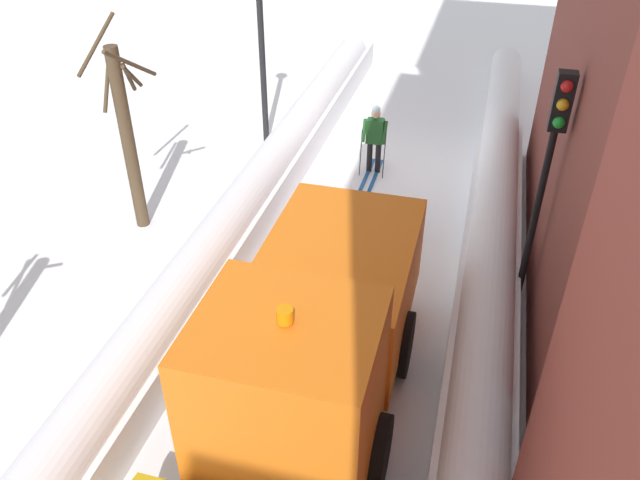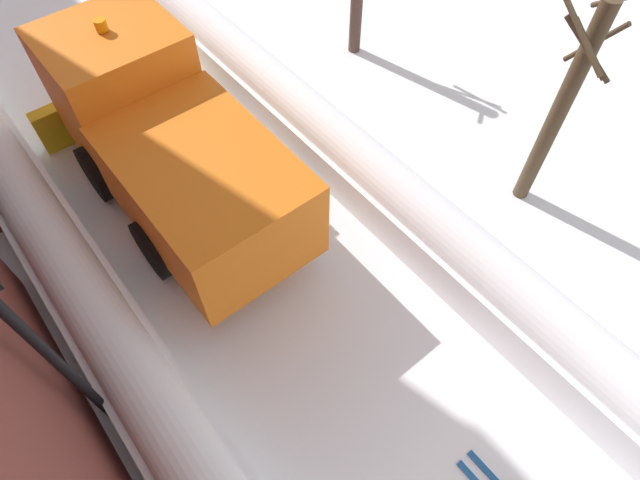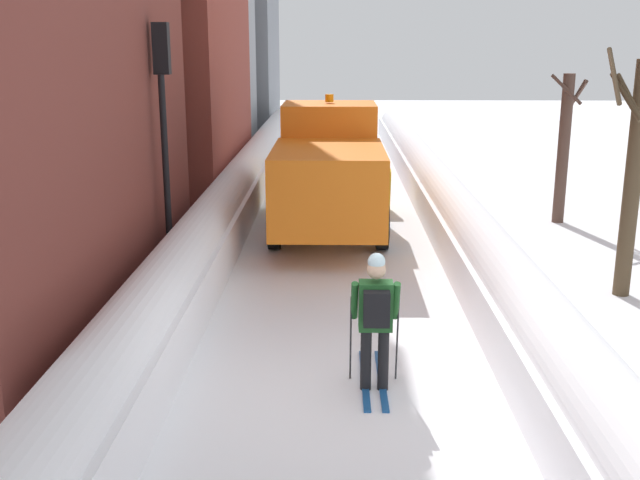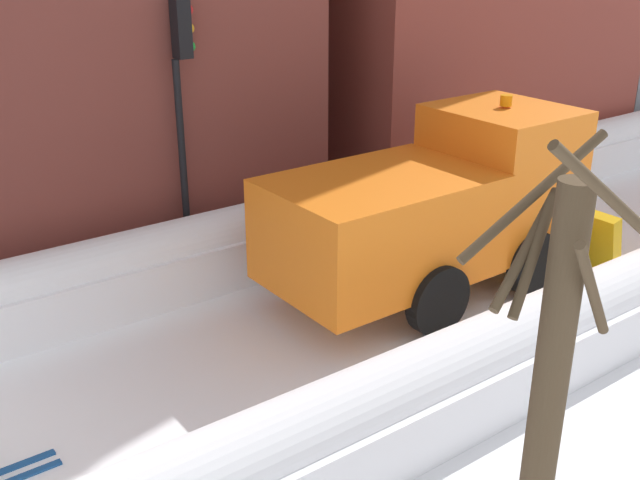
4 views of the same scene
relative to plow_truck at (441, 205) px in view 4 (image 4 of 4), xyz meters
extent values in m
plane|color=white|center=(0.21, 1.96, -1.48)|extent=(80.00, 80.00, 0.00)
cube|color=white|center=(-2.40, 1.96, -1.07)|extent=(1.10, 36.00, 0.82)
cylinder|color=white|center=(-2.40, 1.96, -0.65)|extent=(0.90, 34.20, 0.90)
cube|color=orange|center=(0.00, -1.32, -0.08)|extent=(2.30, 3.40, 1.60)
cube|color=orange|center=(0.00, 1.38, 0.27)|extent=(2.20, 2.00, 2.30)
cube|color=black|center=(0.00, 2.34, 0.78)|extent=(1.85, 0.06, 1.01)
cube|color=gold|center=(0.00, 2.73, -0.93)|extent=(3.20, 0.46, 1.13)
cylinder|color=orange|center=(0.00, 1.38, 1.54)|extent=(0.20, 0.20, 0.18)
cylinder|color=black|center=(-1.15, 1.08, -0.93)|extent=(0.25, 1.10, 1.10)
cylinder|color=black|center=(1.15, 1.08, -0.93)|extent=(0.25, 1.10, 1.10)
cylinder|color=black|center=(-1.15, -1.12, -0.93)|extent=(0.25, 1.10, 1.10)
cylinder|color=black|center=(1.15, -1.12, -0.93)|extent=(0.25, 1.10, 1.10)
cylinder|color=black|center=(-2.96, -3.11, 0.39)|extent=(0.12, 0.12, 3.74)
cube|color=black|center=(-2.96, -2.97, 2.71)|extent=(0.28, 0.24, 0.90)
sphere|color=red|center=(-2.96, -2.84, 2.99)|extent=(0.18, 0.18, 0.18)
sphere|color=gold|center=(-2.96, -2.84, 2.71)|extent=(0.18, 0.18, 0.18)
sphere|color=green|center=(-2.96, -2.84, 2.43)|extent=(0.18, 0.18, 0.18)
cylinder|color=#4D3C28|center=(5.18, -4.03, 0.54)|extent=(0.28, 0.28, 4.04)
cylinder|color=#4D3C28|center=(5.57, -4.16, 2.52)|extent=(0.36, 1.18, 1.00)
cylinder|color=#4D3C28|center=(5.40, -4.00, 1.78)|extent=(0.17, 0.68, 0.94)
cylinder|color=#4D3C28|center=(4.96, -4.14, 1.93)|extent=(0.33, 0.71, 0.82)
cylinder|color=#4D3C28|center=(4.74, -3.92, 2.29)|extent=(0.31, 1.33, 0.91)
cylinder|color=#4D3C28|center=(4.88, -4.13, 1.96)|extent=(0.30, 0.91, 0.77)
camera|label=1|loc=(-1.80, 6.54, 6.31)|focal=35.58mm
camera|label=2|loc=(-2.08, -6.81, 6.52)|focal=29.81mm
camera|label=3|loc=(0.12, -16.62, 2.81)|focal=41.99mm
camera|label=4|loc=(8.15, -8.46, 4.19)|focal=42.36mm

